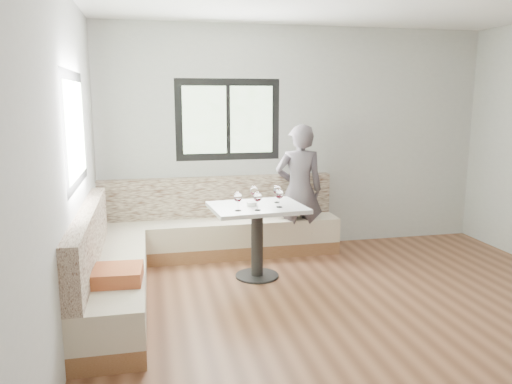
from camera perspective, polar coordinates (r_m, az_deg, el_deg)
room at (r=4.17m, az=13.47°, el=3.41°), size 5.01×5.01×2.81m
banquette at (r=5.52m, az=-8.74°, el=-6.13°), size 2.90×2.80×0.95m
table at (r=5.34m, az=0.13°, el=-3.64°), size 1.03×0.83×0.79m
person at (r=6.14m, az=4.96°, el=0.23°), size 0.62×0.44×1.61m
olive_ramekin at (r=5.28m, az=-0.50°, el=-1.35°), size 0.11×0.11×0.04m
wine_glass_a at (r=5.03m, az=-2.08°, el=-0.65°), size 0.09×0.09×0.19m
wine_glass_b at (r=5.04m, az=0.19°, el=-0.61°), size 0.09×0.09×0.19m
wine_glass_c at (r=5.19m, az=2.69°, el=-0.29°), size 0.09×0.09×0.19m
wine_glass_d at (r=5.36m, az=-0.24°, el=0.08°), size 0.09×0.09×0.19m
wine_glass_e at (r=5.42m, az=2.42°, el=0.19°), size 0.09×0.09×0.19m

